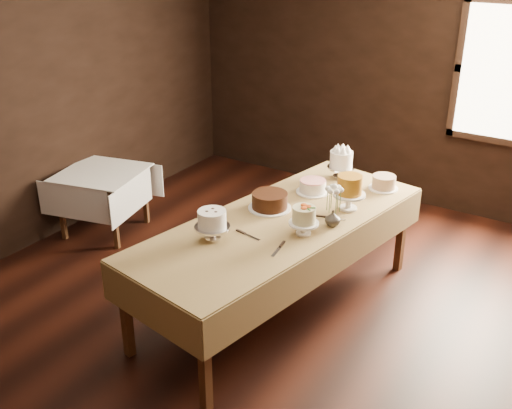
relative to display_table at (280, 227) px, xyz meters
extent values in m
cube|color=black|center=(-0.17, -0.29, -0.76)|extent=(5.00, 6.00, 0.01)
cube|color=black|center=(-0.17, 2.71, 0.64)|extent=(5.00, 0.02, 2.80)
cube|color=black|center=(-2.67, -0.29, 0.64)|extent=(0.02, 6.00, 2.80)
cube|color=#422614|center=(-0.62, -1.14, -0.38)|extent=(0.07, 0.07, 0.75)
cube|color=#422614|center=(-0.20, 1.28, -0.38)|extent=(0.07, 0.07, 0.75)
cube|color=#422614|center=(0.20, -1.28, -0.38)|extent=(0.07, 0.07, 0.75)
cube|color=#422614|center=(0.62, 1.14, -0.38)|extent=(0.07, 0.07, 0.75)
cube|color=#422614|center=(0.00, 0.00, 0.03)|extent=(1.40, 2.71, 0.04)
cube|color=tan|center=(0.00, 0.00, 0.06)|extent=(1.47, 2.78, 0.01)
cube|color=#422614|center=(-2.48, -0.13, -0.45)|extent=(0.05, 0.05, 0.61)
cube|color=#422614|center=(-2.62, 0.47, -0.45)|extent=(0.05, 0.05, 0.61)
cube|color=#422614|center=(-1.88, 0.02, -0.45)|extent=(0.05, 0.05, 0.61)
cube|color=#422614|center=(-2.02, 0.61, -0.45)|extent=(0.05, 0.05, 0.61)
cube|color=#422614|center=(-2.25, 0.24, -0.13)|extent=(0.86, 0.86, 0.04)
cube|color=white|center=(-2.25, 0.24, -0.10)|extent=(0.96, 0.96, 0.01)
cylinder|color=silver|center=(0.02, 1.06, 0.12)|extent=(0.25, 0.25, 0.12)
cylinder|color=white|center=(0.02, 1.06, 0.25)|extent=(0.29, 0.29, 0.14)
cylinder|color=white|center=(0.45, 1.03, 0.07)|extent=(0.26, 0.26, 0.01)
cylinder|color=tan|center=(0.45, 1.03, 0.13)|extent=(0.24, 0.24, 0.11)
cylinder|color=white|center=(-0.04, 0.62, 0.07)|extent=(0.29, 0.29, 0.01)
cylinder|color=white|center=(-0.04, 0.62, 0.12)|extent=(0.26, 0.26, 0.10)
cylinder|color=white|center=(0.37, 0.48, 0.14)|extent=(0.27, 0.27, 0.15)
cylinder|color=#B6741A|center=(0.37, 0.48, 0.29)|extent=(0.20, 0.20, 0.16)
cylinder|color=white|center=(-0.18, 0.14, 0.07)|extent=(0.36, 0.36, 0.01)
cylinder|color=black|center=(-0.18, 0.14, 0.14)|extent=(0.41, 0.41, 0.13)
cylinder|color=white|center=(0.27, -0.11, 0.12)|extent=(0.23, 0.23, 0.11)
cylinder|color=beige|center=(0.27, -0.11, 0.24)|extent=(0.22, 0.22, 0.12)
cylinder|color=silver|center=(-0.26, -0.55, 0.12)|extent=(0.27, 0.27, 0.12)
cylinder|color=white|center=(-0.26, -0.55, 0.24)|extent=(0.29, 0.29, 0.12)
cube|color=silver|center=(-0.03, -0.36, 0.06)|extent=(0.24, 0.07, 0.01)
cube|color=silver|center=(0.24, -0.46, 0.06)|extent=(0.06, 0.24, 0.01)
cube|color=silver|center=(0.37, 0.26, 0.06)|extent=(0.24, 0.08, 0.01)
cube|color=silver|center=(-0.41, -0.23, 0.06)|extent=(0.22, 0.13, 0.01)
imported|color=#2D2823|center=(0.39, 0.14, 0.12)|extent=(0.15, 0.15, 0.13)
camera|label=1|loc=(2.15, -3.72, 2.19)|focal=42.54mm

